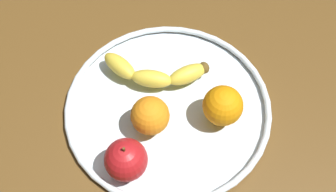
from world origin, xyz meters
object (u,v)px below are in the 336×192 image
Objects in this scene: fruit_bowl at (168,107)px; orange_front_left at (150,116)px; banana at (155,73)px; orange_front_right at (223,106)px; apple at (126,160)px.

fruit_bowl is 5.60× the size of orange_front_left.
fruit_bowl is at bearing 51.58° from orange_front_left.
orange_front_right is at bearing -26.10° from banana.
apple is (-5.34, -18.78, 1.99)cm from banana.
apple is 1.11× the size of orange_front_right.
orange_front_right is (17.26, 9.64, -0.01)cm from apple.
orange_front_left reaches higher than banana.
orange_front_left is at bearing -174.18° from orange_front_right.
apple is 9.32cm from orange_front_left.
orange_front_right is (9.68, -2.92, 4.57)cm from fruit_bowl.
orange_front_left is at bearing -84.73° from banana.
fruit_bowl is 1.80× the size of banana.
apple reaches higher than banana.
orange_front_left is at bearing 63.11° from apple.
orange_front_right is at bearing -16.79° from fruit_bowl.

